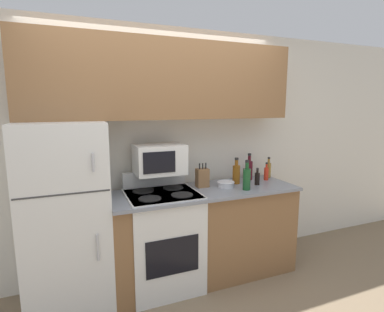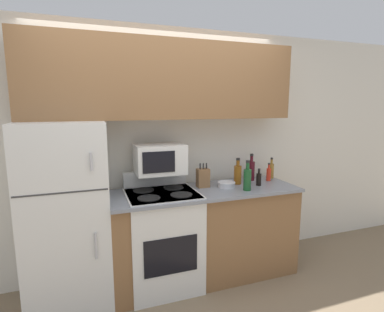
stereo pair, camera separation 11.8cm
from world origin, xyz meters
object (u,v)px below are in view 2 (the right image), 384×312
Objects in this scene: bottle_vinegar at (271,170)px; bowl at (226,184)px; knife_block at (203,178)px; bottle_wine_green at (247,179)px; bottle_whiskey at (238,174)px; bottle_hot_sauce at (269,174)px; refrigerator at (67,216)px; microwave at (160,159)px; bottle_soy_sauce at (259,179)px; bottle_wine_red at (251,170)px; stove at (163,238)px.

bowl is at bearing -164.77° from bottle_vinegar.
knife_block is 0.45m from bottle_wine_green.
bottle_whiskey is 0.39m from bottle_hot_sauce.
bowl is 0.57m from bottle_hot_sauce.
bottle_whiskey reaches higher than bottle_hot_sauce.
bottle_vinegar is (0.66, 0.18, 0.06)m from bowl.
refrigerator is 0.97m from microwave.
bottle_whiskey is (0.84, -0.04, -0.21)m from microwave.
bottle_soy_sauce is at bearing 30.24° from bottle_wine_green.
bottle_wine_red is at bearing 153.19° from bottle_hot_sauce.
bottle_wine_red is (1.06, 0.06, -0.20)m from microwave.
microwave is 0.88m from bottle_wine_green.
bottle_wine_red is at bearing 54.23° from bottle_wine_green.
bottle_wine_green reaches higher than bottle_soy_sauce.
bottle_vinegar reaches higher than bottle_hot_sauce.
microwave reaches higher than bottle_wine_red.
microwave is 0.74m from bowl.
microwave is at bearing 176.54° from knife_block.
knife_block is 1.05× the size of bottle_vinegar.
refrigerator is 1.69m from bottle_wine_green.
bottle_whiskey is at bearing 1.73° from refrigerator.
bottle_hot_sauce is (2.08, 0.06, 0.20)m from refrigerator.
bottle_vinegar is 1.20× the size of bottle_hot_sauce.
bottle_wine_red is 1.67× the size of bottle_soy_sauce.
bottle_vinegar is (0.88, 0.09, -0.00)m from knife_block.
bottle_wine_red is (1.91, 0.14, 0.24)m from refrigerator.
bowl is 0.35m from bottle_soy_sauce.
refrigerator reaches higher than stove.
stove is at bearing -175.81° from bottle_hot_sauce.
bottle_hot_sauce is at bearing -26.81° from bottle_wine_red.
microwave is 1.58× the size of bottle_wine_red.
stove is 6.16× the size of bottle_soy_sauce.
bottle_vinegar is at bearing 36.60° from bottle_soy_sauce.
bottle_wine_green is (-0.51, -0.35, 0.02)m from bottle_vinegar.
stove is at bearing -174.30° from bottle_whiskey.
stove is (0.84, -0.03, -0.33)m from refrigerator.
knife_block is at bearing 158.24° from bowl.
knife_block is 1.39× the size of bottle_soy_sauce.
bottle_vinegar is (1.32, 0.06, -0.22)m from microwave.
refrigerator is at bearing 177.56° from bottle_soy_sauce.
bowl is 0.43m from bottle_wine_red.
bottle_whiskey is (-0.49, -0.10, 0.02)m from bottle_vinegar.
bottle_wine_red reaches higher than knife_block.
refrigerator is 3.46× the size of microwave.
microwave reaches higher than stove.
knife_block is at bearing 178.70° from bottle_whiskey.
refrigerator reaches higher than knife_block.
microwave is at bearing 170.69° from bottle_soy_sauce.
bottle_wine_red is at bearing 22.87° from bottle_whiskey.
bottle_wine_green is (-0.25, -0.34, 0.00)m from bottle_wine_red.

